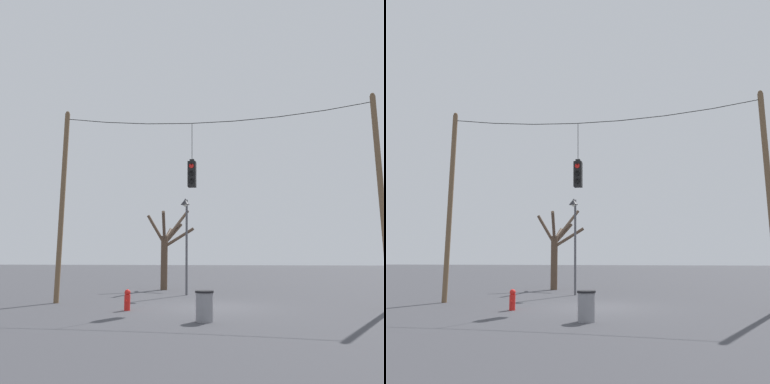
# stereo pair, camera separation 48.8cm
# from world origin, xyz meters

# --- Properties ---
(ground_plane) EXTENTS (200.00, 200.00, 0.00)m
(ground_plane) POSITION_xyz_m (0.00, 0.00, 0.00)
(ground_plane) COLOR #424247
(utility_pole_left) EXTENTS (0.22, 0.22, 8.65)m
(utility_pole_left) POSITION_xyz_m (-6.72, 0.40, 4.32)
(utility_pole_left) COLOR brown
(utility_pole_left) RESTS_ON ground_plane
(utility_pole_right) EXTENTS (0.22, 0.22, 8.65)m
(utility_pole_right) POSITION_xyz_m (6.72, 0.40, 4.32)
(utility_pole_right) COLOR brown
(utility_pole_right) RESTS_ON ground_plane
(span_wire) EXTENTS (13.45, 0.03, 0.56)m
(span_wire) POSITION_xyz_m (0.00, 0.40, 7.92)
(span_wire) COLOR black
(traffic_light_near_left_pole) EXTENTS (0.34, 0.58, 2.86)m
(traffic_light_near_left_pole) POSITION_xyz_m (-0.85, 0.40, 5.46)
(traffic_light_near_left_pole) COLOR black
(street_lamp) EXTENTS (0.48, 0.82, 5.02)m
(street_lamp) POSITION_xyz_m (-1.78, 4.47, 3.71)
(street_lamp) COLOR #515156
(street_lamp) RESTS_ON ground_plane
(bare_tree) EXTENTS (2.98, 3.67, 5.10)m
(bare_tree) POSITION_xyz_m (-3.56, 8.00, 2.53)
(bare_tree) COLOR brown
(bare_tree) RESTS_ON ground_plane
(fire_hydrant) EXTENTS (0.22, 0.30, 0.75)m
(fire_hydrant) POSITION_xyz_m (-2.98, -1.41, 0.38)
(fire_hydrant) COLOR red
(fire_hydrant) RESTS_ON ground_plane
(trash_bin) EXTENTS (0.57, 0.57, 0.91)m
(trash_bin) POSITION_xyz_m (0.10, -3.45, 0.46)
(trash_bin) COLOR gray
(trash_bin) RESTS_ON ground_plane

